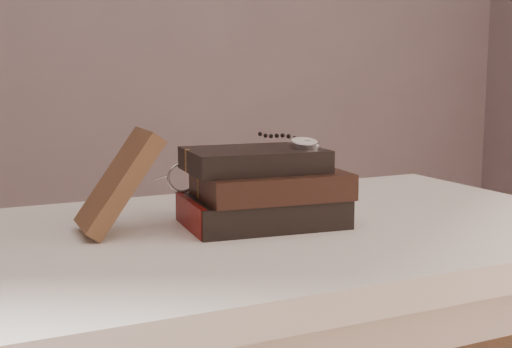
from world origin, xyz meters
name	(u,v)px	position (x,y,z in m)	size (l,w,h in m)	color
table	(269,287)	(0.00, 0.35, 0.66)	(1.00, 0.60, 0.75)	white
book_stack	(263,189)	(0.00, 0.36, 0.80)	(0.24, 0.18, 0.11)	black
journal	(119,182)	(-0.21, 0.40, 0.82)	(0.02, 0.10, 0.16)	#482C1B
pocket_watch	(302,143)	(0.05, 0.35, 0.87)	(0.05, 0.15, 0.02)	silver
eyeglasses	(196,177)	(-0.08, 0.44, 0.81)	(0.10, 0.12, 0.04)	silver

